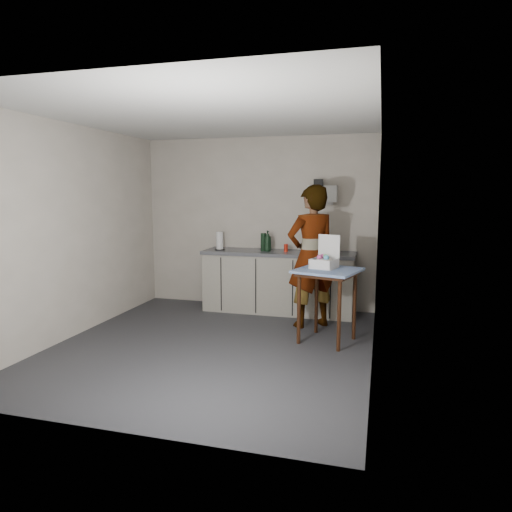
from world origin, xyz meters
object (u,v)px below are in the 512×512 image
(soda_can, at_px, (286,248))
(dark_bottle, at_px, (263,242))
(kitchen_counter, at_px, (278,283))
(bakery_box, at_px, (324,261))
(paper_towel, at_px, (220,241))
(side_table, at_px, (328,279))
(standing_man, at_px, (311,257))
(soap_bottle, at_px, (268,241))
(dish_rack, at_px, (325,249))

(soda_can, bearing_deg, dark_bottle, -177.38)
(kitchen_counter, distance_m, bakery_box, 1.47)
(dark_bottle, distance_m, paper_towel, 0.66)
(side_table, height_order, bakery_box, bakery_box)
(side_table, bearing_deg, paper_towel, 163.89)
(paper_towel, bearing_deg, soda_can, 4.67)
(standing_man, height_order, soda_can, standing_man)
(side_table, relative_size, paper_towel, 3.22)
(soda_can, bearing_deg, soap_bottle, -173.03)
(kitchen_counter, bearing_deg, side_table, -54.15)
(kitchen_counter, distance_m, standing_man, 0.98)
(soda_can, height_order, dark_bottle, dark_bottle)
(kitchen_counter, relative_size, dark_bottle, 8.45)
(kitchen_counter, bearing_deg, soda_can, 3.06)
(dish_rack, bearing_deg, bakery_box, -83.20)
(paper_towel, xyz_separation_m, bakery_box, (1.70, -1.03, -0.07))
(soap_bottle, bearing_deg, kitchen_counter, 9.54)
(soda_can, distance_m, paper_towel, 1.01)
(side_table, xyz_separation_m, dark_bottle, (-1.09, 1.18, 0.28))
(soda_can, relative_size, bakery_box, 0.28)
(kitchen_counter, relative_size, dish_rack, 6.14)
(soap_bottle, height_order, dark_bottle, soap_bottle)
(kitchen_counter, xyz_separation_m, dish_rack, (0.68, -0.05, 0.54))
(dish_rack, bearing_deg, kitchen_counter, 175.48)
(bakery_box, bearing_deg, soda_can, 138.93)
(paper_towel, height_order, bakery_box, bakery_box)
(dish_rack, bearing_deg, soap_bottle, 178.20)
(soda_can, relative_size, dark_bottle, 0.41)
(standing_man, xyz_separation_m, dish_rack, (0.11, 0.56, 0.03))
(side_table, xyz_separation_m, paper_towel, (-1.75, 1.11, 0.27))
(kitchen_counter, relative_size, soda_can, 20.44)
(side_table, distance_m, soap_bottle, 1.57)
(standing_man, bearing_deg, paper_towel, -57.37)
(standing_man, xyz_separation_m, paper_towel, (-1.47, 0.54, 0.10))
(standing_man, height_order, paper_towel, standing_man)
(side_table, relative_size, dish_rack, 2.41)
(soda_can, bearing_deg, bakery_box, -57.88)
(kitchen_counter, relative_size, soap_bottle, 7.36)
(soap_bottle, relative_size, paper_towel, 1.12)
(side_table, distance_m, standing_man, 0.66)
(kitchen_counter, height_order, standing_man, standing_man)
(kitchen_counter, distance_m, side_table, 1.50)
(side_table, relative_size, soap_bottle, 2.89)
(soap_bottle, bearing_deg, standing_man, -38.53)
(soap_bottle, height_order, paper_towel, soap_bottle)
(kitchen_counter, xyz_separation_m, side_table, (0.86, -1.19, 0.34))
(standing_man, bearing_deg, soda_can, -90.34)
(soda_can, bearing_deg, paper_towel, -175.33)
(standing_man, distance_m, soap_bottle, 0.95)
(soap_bottle, xyz_separation_m, paper_towel, (-0.73, -0.05, -0.02))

